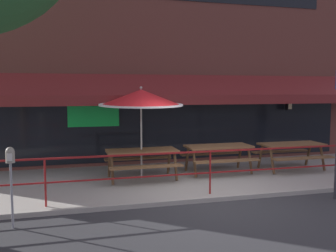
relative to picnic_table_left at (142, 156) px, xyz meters
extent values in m
plane|color=#2D2D30|center=(1.18, -2.02, -0.71)|extent=(120.00, 120.00, 0.00)
cube|color=#9E998E|center=(1.18, -0.02, -0.66)|extent=(15.00, 4.00, 0.10)
cube|color=brown|center=(1.18, 2.23, 3.33)|extent=(15.00, 0.50, 8.07)
cube|color=black|center=(1.18, 1.97, 0.64)|extent=(12.00, 0.02, 2.30)
cube|color=#19D84C|center=(-1.07, 1.95, 0.94)|extent=(1.50, 0.02, 0.70)
cube|color=maroon|center=(1.18, 1.43, 1.79)|extent=(13.80, 0.92, 0.70)
cube|color=maroon|center=(1.18, 0.92, 1.39)|extent=(13.80, 0.08, 0.28)
cube|color=black|center=(5.31, 1.84, 1.32)|extent=(0.04, 0.28, 0.04)
cube|color=black|center=(5.31, 1.70, 1.14)|extent=(0.18, 0.18, 0.28)
cube|color=beige|center=(5.31, 1.70, 1.14)|extent=(0.13, 0.19, 0.20)
cylinder|color=maroon|center=(-2.27, -1.72, -0.13)|extent=(0.04, 0.04, 0.95)
cylinder|color=maroon|center=(1.18, -1.72, -0.13)|extent=(0.04, 0.04, 0.95)
cube|color=maroon|center=(1.18, -1.72, 0.34)|extent=(13.80, 0.04, 0.04)
cube|color=maroon|center=(1.18, -1.72, -0.13)|extent=(13.80, 0.03, 0.03)
cube|color=brown|center=(0.00, 0.00, 0.13)|extent=(1.80, 0.80, 0.05)
cube|color=brown|center=(0.00, -0.58, -0.17)|extent=(1.80, 0.26, 0.04)
cube|color=brown|center=(0.00, 0.58, -0.17)|extent=(1.80, 0.26, 0.04)
cylinder|color=brown|center=(0.80, -0.32, -0.24)|extent=(0.07, 0.30, 0.73)
cylinder|color=brown|center=(0.80, 0.32, -0.24)|extent=(0.07, 0.30, 0.73)
cylinder|color=brown|center=(-0.80, -0.32, -0.24)|extent=(0.07, 0.30, 0.73)
cylinder|color=brown|center=(-0.80, 0.32, -0.24)|extent=(0.07, 0.30, 0.73)
cube|color=brown|center=(2.18, 0.19, 0.13)|extent=(1.80, 0.80, 0.05)
cube|color=brown|center=(2.18, -0.39, -0.17)|extent=(1.80, 0.26, 0.04)
cube|color=brown|center=(2.18, 0.77, -0.17)|extent=(1.80, 0.26, 0.04)
cylinder|color=brown|center=(2.98, -0.13, -0.24)|extent=(0.07, 0.30, 0.73)
cylinder|color=brown|center=(2.98, 0.51, -0.24)|extent=(0.07, 0.30, 0.73)
cylinder|color=brown|center=(1.38, -0.13, -0.24)|extent=(0.07, 0.30, 0.73)
cylinder|color=brown|center=(1.38, 0.51, -0.24)|extent=(0.07, 0.30, 0.73)
cube|color=brown|center=(4.35, 0.02, 0.13)|extent=(1.80, 0.80, 0.05)
cube|color=brown|center=(4.35, -0.56, -0.17)|extent=(1.80, 0.26, 0.04)
cube|color=brown|center=(4.35, 0.60, -0.17)|extent=(1.80, 0.26, 0.04)
cylinder|color=brown|center=(5.15, -0.30, -0.24)|extent=(0.07, 0.30, 0.73)
cylinder|color=brown|center=(5.15, 0.34, -0.24)|extent=(0.07, 0.30, 0.73)
cylinder|color=brown|center=(3.55, -0.30, -0.24)|extent=(0.07, 0.30, 0.73)
cylinder|color=brown|center=(3.55, 0.34, -0.24)|extent=(0.07, 0.30, 0.73)
cylinder|color=#B7B2A8|center=(0.00, 0.08, 0.54)|extent=(0.04, 0.04, 2.30)
cone|color=red|center=(0.00, 0.08, 1.49)|extent=(2.10, 2.11, 0.45)
cylinder|color=white|center=(0.00, 0.08, 1.30)|extent=(2.14, 2.14, 0.09)
sphere|color=#B7B2A8|center=(0.00, 0.08, 1.73)|extent=(0.07, 0.07, 0.07)
cylinder|color=gray|center=(-2.78, -2.50, -0.13)|extent=(0.04, 0.04, 1.15)
cylinder|color=gray|center=(-2.78, -2.50, 0.54)|extent=(0.15, 0.15, 0.20)
sphere|color=gray|center=(-2.78, -2.50, 0.64)|extent=(0.14, 0.14, 0.14)
cube|color=silver|center=(-2.78, -2.58, 0.55)|extent=(0.08, 0.01, 0.13)
camera|label=1|loc=(-1.81, -9.27, 1.69)|focal=40.00mm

